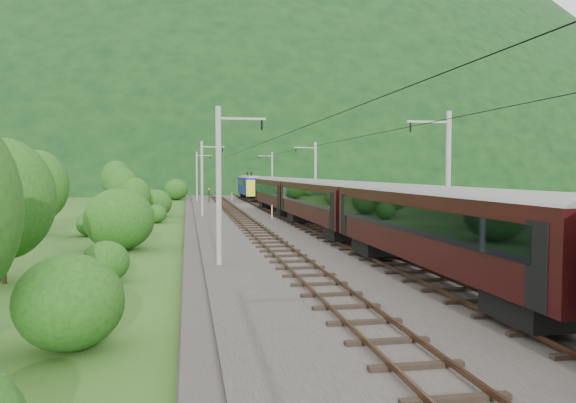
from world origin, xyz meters
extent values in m
plane|color=#29581B|center=(0.00, 0.00, 0.00)|extent=(600.00, 600.00, 0.00)
cube|color=#38332D|center=(0.00, 10.00, 0.15)|extent=(14.00, 220.00, 0.30)
cube|color=#513322|center=(-3.12, 10.00, 0.49)|extent=(0.08, 220.00, 0.15)
cube|color=#513322|center=(-1.68, 10.00, 0.49)|extent=(0.08, 220.00, 0.15)
cube|color=black|center=(-2.40, 10.00, 0.36)|extent=(2.40, 220.00, 0.12)
cube|color=#513322|center=(1.68, 10.00, 0.49)|extent=(0.08, 220.00, 0.15)
cube|color=#513322|center=(3.12, 10.00, 0.49)|extent=(0.08, 220.00, 0.15)
cube|color=black|center=(2.40, 10.00, 0.36)|extent=(2.40, 220.00, 0.12)
cylinder|color=gray|center=(-6.20, 0.00, 4.30)|extent=(0.28, 0.28, 8.00)
cube|color=gray|center=(-5.00, 0.00, 7.70)|extent=(2.40, 0.12, 0.12)
cylinder|color=black|center=(-4.00, 0.00, 7.40)|extent=(0.10, 0.10, 0.50)
cylinder|color=gray|center=(-6.20, 32.00, 4.30)|extent=(0.28, 0.28, 8.00)
cube|color=gray|center=(-5.00, 32.00, 7.70)|extent=(2.40, 0.12, 0.12)
cylinder|color=black|center=(-4.00, 32.00, 7.40)|extent=(0.10, 0.10, 0.50)
cylinder|color=gray|center=(-6.20, 64.00, 4.30)|extent=(0.28, 0.28, 8.00)
cube|color=gray|center=(-5.00, 64.00, 7.70)|extent=(2.40, 0.12, 0.12)
cylinder|color=black|center=(-4.00, 64.00, 7.40)|extent=(0.10, 0.10, 0.50)
cylinder|color=gray|center=(-6.20, 96.00, 4.30)|extent=(0.28, 0.28, 8.00)
cube|color=gray|center=(-5.00, 96.00, 7.70)|extent=(2.40, 0.12, 0.12)
cylinder|color=black|center=(-4.00, 96.00, 7.40)|extent=(0.10, 0.10, 0.50)
cylinder|color=gray|center=(-6.20, 128.00, 4.30)|extent=(0.28, 0.28, 8.00)
cube|color=gray|center=(-5.00, 128.00, 7.70)|extent=(2.40, 0.12, 0.12)
cylinder|color=black|center=(-4.00, 128.00, 7.40)|extent=(0.10, 0.10, 0.50)
cylinder|color=gray|center=(6.20, 0.00, 4.30)|extent=(0.28, 0.28, 8.00)
cube|color=gray|center=(5.00, 0.00, 7.70)|extent=(2.40, 0.12, 0.12)
cylinder|color=black|center=(4.00, 0.00, 7.40)|extent=(0.10, 0.10, 0.50)
cylinder|color=gray|center=(6.20, 32.00, 4.30)|extent=(0.28, 0.28, 8.00)
cube|color=gray|center=(5.00, 32.00, 7.70)|extent=(2.40, 0.12, 0.12)
cylinder|color=black|center=(4.00, 32.00, 7.40)|extent=(0.10, 0.10, 0.50)
cylinder|color=gray|center=(6.20, 64.00, 4.30)|extent=(0.28, 0.28, 8.00)
cube|color=gray|center=(5.00, 64.00, 7.70)|extent=(2.40, 0.12, 0.12)
cylinder|color=black|center=(4.00, 64.00, 7.40)|extent=(0.10, 0.10, 0.50)
cylinder|color=gray|center=(6.20, 96.00, 4.30)|extent=(0.28, 0.28, 8.00)
cube|color=gray|center=(5.00, 96.00, 7.70)|extent=(2.40, 0.12, 0.12)
cylinder|color=black|center=(4.00, 96.00, 7.40)|extent=(0.10, 0.10, 0.50)
cylinder|color=gray|center=(6.20, 128.00, 4.30)|extent=(0.28, 0.28, 8.00)
cube|color=gray|center=(5.00, 128.00, 7.70)|extent=(2.40, 0.12, 0.12)
cylinder|color=black|center=(4.00, 128.00, 7.40)|extent=(0.10, 0.10, 0.50)
cylinder|color=black|center=(-2.40, 10.00, 7.10)|extent=(0.03, 198.00, 0.03)
cylinder|color=black|center=(2.40, 10.00, 7.10)|extent=(0.03, 198.00, 0.03)
ellipsoid|color=black|center=(0.00, 260.00, 0.00)|extent=(504.00, 360.00, 244.00)
cube|color=black|center=(2.40, -6.45, 2.76)|extent=(2.65, 20.07, 2.74)
cylinder|color=slate|center=(2.40, -6.45, 3.99)|extent=(2.65, 19.97, 2.65)
cube|color=black|center=(1.06, -6.45, 3.09)|extent=(0.05, 17.66, 1.05)
cube|color=black|center=(3.74, -6.45, 3.09)|extent=(0.05, 17.66, 1.05)
cube|color=black|center=(2.40, -13.48, 0.98)|extent=(2.01, 2.92, 0.82)
cube|color=black|center=(2.40, 0.58, 0.98)|extent=(2.01, 2.92, 0.82)
cube|color=black|center=(2.40, 14.36, 2.76)|extent=(2.65, 20.07, 2.74)
cylinder|color=slate|center=(2.40, 14.36, 3.99)|extent=(2.65, 19.97, 2.65)
cube|color=black|center=(1.06, 14.36, 3.09)|extent=(0.05, 17.66, 1.05)
cube|color=black|center=(3.74, 14.36, 3.09)|extent=(0.05, 17.66, 1.05)
cube|color=black|center=(2.40, 7.34, 0.98)|extent=(2.01, 2.92, 0.82)
cube|color=black|center=(2.40, 21.39, 0.98)|extent=(2.01, 2.92, 0.82)
cube|color=black|center=(2.40, 35.18, 2.76)|extent=(2.65, 20.07, 2.74)
cylinder|color=slate|center=(2.40, 35.18, 3.99)|extent=(2.65, 19.97, 2.65)
cube|color=black|center=(1.06, 35.18, 3.09)|extent=(0.05, 17.66, 1.05)
cube|color=black|center=(3.74, 35.18, 3.09)|extent=(0.05, 17.66, 1.05)
cube|color=black|center=(2.40, 28.15, 0.98)|extent=(2.01, 2.92, 0.82)
cube|color=black|center=(2.40, 42.20, 0.98)|extent=(2.01, 2.92, 0.82)
cube|color=navy|center=(2.40, 64.20, 2.76)|extent=(2.65, 16.42, 2.74)
cylinder|color=slate|center=(2.40, 64.20, 3.99)|extent=(2.65, 16.34, 2.65)
cube|color=black|center=(1.06, 64.20, 3.09)|extent=(0.05, 14.45, 1.05)
cube|color=black|center=(3.74, 64.20, 3.09)|extent=(0.05, 14.45, 1.05)
cube|color=black|center=(2.40, 58.45, 0.98)|extent=(2.01, 2.92, 0.82)
cube|color=black|center=(2.40, 69.95, 0.98)|extent=(2.01, 2.92, 0.82)
cube|color=yellow|center=(2.40, 72.21, 2.58)|extent=(2.70, 0.50, 2.46)
cube|color=yellow|center=(2.40, 56.19, 2.58)|extent=(2.70, 0.50, 2.46)
cube|color=black|center=(2.40, 67.20, 4.63)|extent=(0.08, 1.60, 0.82)
cylinder|color=red|center=(-0.58, 63.16, 0.99)|extent=(0.15, 0.15, 1.39)
cylinder|color=red|center=(0.64, 27.36, 0.99)|extent=(0.15, 0.15, 1.39)
cylinder|color=black|center=(-4.41, 60.05, 1.29)|extent=(0.14, 0.14, 1.98)
sphere|color=red|center=(-4.41, 60.05, 2.33)|extent=(0.24, 0.24, 0.24)
ellipsoid|color=#1B4612|center=(-11.04, -12.08, 1.36)|extent=(3.02, 3.02, 2.72)
ellipsoid|color=#1B4612|center=(-11.42, -2.22, 0.95)|extent=(2.11, 2.11, 1.90)
ellipsoid|color=#1B4612|center=(-12.05, 8.52, 1.99)|extent=(4.42, 4.42, 3.98)
ellipsoid|color=#1B4612|center=(-15.22, 17.11, 0.96)|extent=(2.14, 2.14, 1.93)
ellipsoid|color=#1B4612|center=(-10.79, 27.87, 0.91)|extent=(2.03, 2.03, 1.83)
ellipsoid|color=#1B4612|center=(-11.16, 35.38, 1.54)|extent=(3.42, 3.42, 3.08)
ellipsoid|color=#1B4612|center=(-14.92, 47.73, 1.14)|extent=(2.54, 2.54, 2.28)
ellipsoid|color=#1B4612|center=(-12.36, 55.72, 1.17)|extent=(2.59, 2.59, 2.33)
ellipsoid|color=#1B4612|center=(-14.93, 67.20, 0.99)|extent=(2.20, 2.20, 1.98)
ellipsoid|color=#1B4612|center=(-9.76, 73.73, 1.91)|extent=(4.24, 4.24, 3.81)
ellipsoid|color=#1B4612|center=(-15.13, 85.28, 0.91)|extent=(2.03, 2.03, 1.83)
ellipsoid|color=#1B4612|center=(-10.88, 93.40, 1.35)|extent=(2.99, 2.99, 2.69)
cylinder|color=black|center=(-15.90, -1.63, 1.78)|extent=(0.24, 0.24, 3.55)
ellipsoid|color=#1B4612|center=(-15.90, -1.63, 3.81)|extent=(4.57, 4.57, 5.48)
cylinder|color=black|center=(-19.35, 18.47, 1.83)|extent=(0.24, 0.24, 3.67)
ellipsoid|color=#1B4612|center=(-19.35, 18.47, 3.93)|extent=(4.72, 4.72, 5.66)
cylinder|color=black|center=(-13.00, 30.91, 1.21)|extent=(0.24, 0.24, 2.42)
ellipsoid|color=#1B4612|center=(-13.00, 30.91, 2.59)|extent=(3.11, 3.11, 3.73)
cylinder|color=black|center=(-15.78, 44.90, 1.51)|extent=(0.24, 0.24, 3.03)
ellipsoid|color=#1B4612|center=(-15.78, 44.90, 3.24)|extent=(3.89, 3.89, 4.67)
cylinder|color=black|center=(-18.77, 63.69, 1.86)|extent=(0.24, 0.24, 3.72)
ellipsoid|color=#1B4612|center=(-18.77, 63.69, 3.98)|extent=(4.78, 4.78, 5.74)
ellipsoid|color=#1B4612|center=(13.40, 22.26, 1.16)|extent=(2.57, 2.57, 2.31)
ellipsoid|color=#1B4612|center=(10.65, 47.31, 0.94)|extent=(2.09, 2.09, 1.88)
camera|label=1|loc=(-7.77, -28.45, 5.00)|focal=35.00mm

